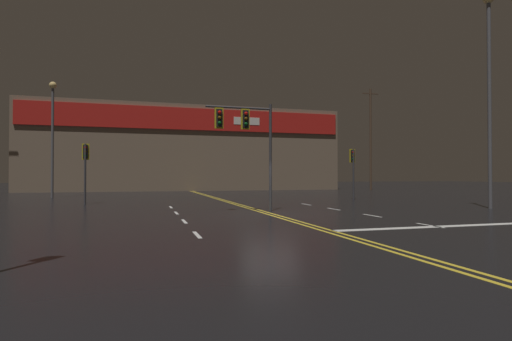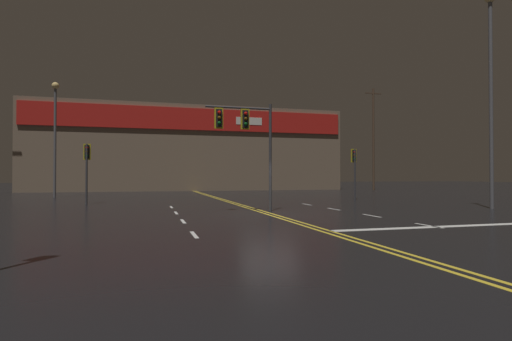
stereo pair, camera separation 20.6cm
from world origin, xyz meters
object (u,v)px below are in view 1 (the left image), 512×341
(traffic_signal_median, at_px, (244,129))
(streetlight_median_approach, at_px, (53,123))
(traffic_signal_corner_northeast, at_px, (353,162))
(traffic_signal_corner_northwest, at_px, (85,160))
(streetlight_far_left, at_px, (489,74))

(traffic_signal_median, bearing_deg, streetlight_median_approach, 125.18)
(traffic_signal_corner_northeast, xyz_separation_m, traffic_signal_corner_northwest, (-18.20, 0.18, -0.00))
(traffic_signal_median, height_order, streetlight_median_approach, streetlight_median_approach)
(traffic_signal_median, height_order, traffic_signal_corner_northeast, traffic_signal_median)
(streetlight_median_approach, bearing_deg, traffic_signal_corner_northwest, -68.00)
(traffic_signal_median, relative_size, streetlight_far_left, 0.46)
(traffic_signal_corner_northeast, bearing_deg, streetlight_far_left, -72.73)
(traffic_signal_corner_northwest, bearing_deg, streetlight_median_approach, 112.00)
(traffic_signal_corner_northwest, distance_m, streetlight_median_approach, 10.05)
(traffic_signal_corner_northeast, height_order, streetlight_median_approach, streetlight_median_approach)
(traffic_signal_corner_northeast, bearing_deg, traffic_signal_median, -143.45)
(streetlight_median_approach, height_order, streetlight_far_left, streetlight_far_left)
(traffic_signal_corner_northwest, bearing_deg, traffic_signal_corner_northeast, -0.56)
(streetlight_median_approach, relative_size, streetlight_far_left, 0.81)
(traffic_signal_corner_northeast, distance_m, streetlight_far_left, 10.64)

